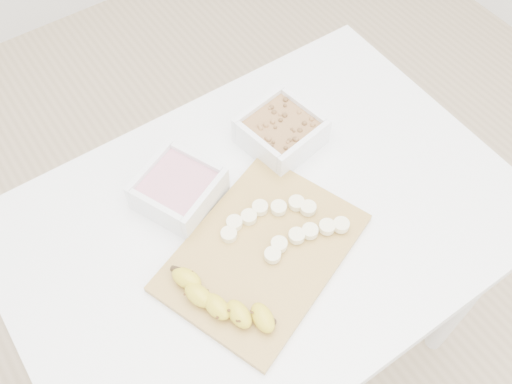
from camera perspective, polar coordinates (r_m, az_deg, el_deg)
ground at (r=1.81m, az=0.56°, el=-15.01°), size 3.50×3.50×0.00m
table at (r=1.21m, az=0.81°, el=-5.08°), size 1.00×0.70×0.75m
bowl_yogurt at (r=1.13m, az=-7.77°, el=0.33°), size 0.19×0.19×0.07m
bowl_granola at (r=1.21m, az=2.50°, el=6.10°), size 0.17×0.17×0.07m
cutting_board at (r=1.08m, az=0.64°, el=-6.03°), size 0.44×0.38×0.01m
banana at (r=1.01m, az=-3.18°, el=-10.95°), size 0.11×0.21×0.03m
banana_slices at (r=1.09m, az=2.74°, el=-3.24°), size 0.22×0.15×0.02m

